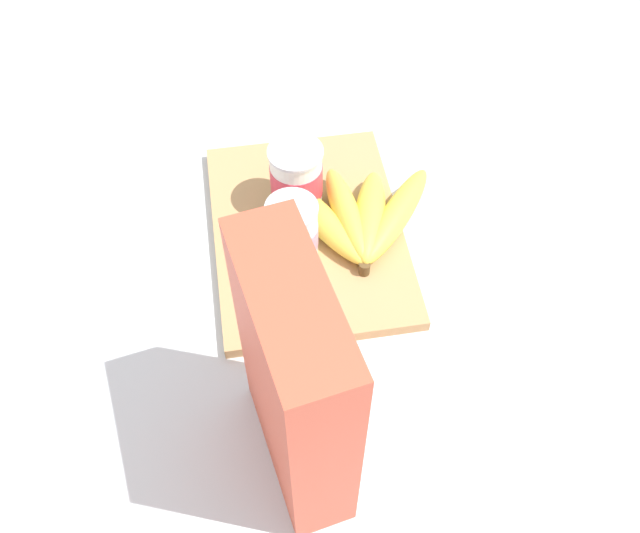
# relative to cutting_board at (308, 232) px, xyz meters

# --- Properties ---
(ground_plane) EXTENTS (2.40, 2.40, 0.00)m
(ground_plane) POSITION_rel_cutting_board_xyz_m (0.00, 0.00, -0.01)
(ground_plane) COLOR silver
(cutting_board) EXTENTS (0.33, 0.24, 0.02)m
(cutting_board) POSITION_rel_cutting_board_xyz_m (0.00, 0.00, 0.00)
(cutting_board) COLOR tan
(cutting_board) RESTS_ON ground_plane
(cereal_box) EXTENTS (0.18, 0.09, 0.30)m
(cereal_box) POSITION_rel_cutting_board_xyz_m (-0.29, 0.05, 0.14)
(cereal_box) COLOR #D85138
(cereal_box) RESTS_ON ground_plane
(yogurt_cup_front) EXTENTS (0.06, 0.06, 0.09)m
(yogurt_cup_front) POSITION_rel_cutting_board_xyz_m (-0.04, 0.02, 0.06)
(yogurt_cup_front) COLOR white
(yogurt_cup_front) RESTS_ON cutting_board
(yogurt_cup_back) EXTENTS (0.07, 0.07, 0.10)m
(yogurt_cup_back) POSITION_rel_cutting_board_xyz_m (0.04, 0.01, 0.06)
(yogurt_cup_back) COLOR white
(yogurt_cup_back) RESTS_ON cutting_board
(banana_bunch) EXTENTS (0.18, 0.23, 0.04)m
(banana_bunch) POSITION_rel_cutting_board_xyz_m (-0.01, -0.06, 0.03)
(banana_bunch) COLOR yellow
(banana_bunch) RESTS_ON cutting_board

